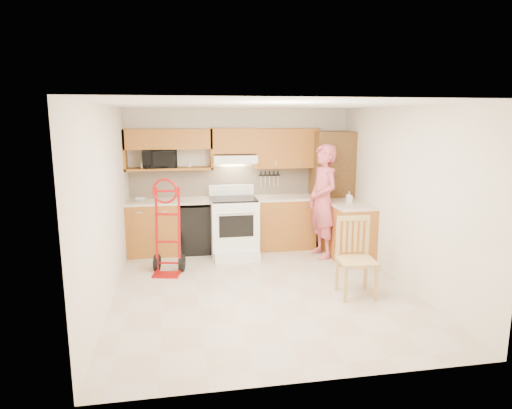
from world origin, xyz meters
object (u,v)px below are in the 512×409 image
object	(u,v)px
hand_truck	(167,232)
dining_chair	(357,258)
range	(234,222)
person	(323,201)
microwave	(159,159)

from	to	relation	value
hand_truck	dining_chair	world-z (taller)	hand_truck
range	person	size ratio (longest dim) A/B	0.61
person	dining_chair	xyz separation A→B (m)	(-0.10, -1.74, -0.44)
microwave	hand_truck	xyz separation A→B (m)	(0.11, -1.22, -0.99)
hand_truck	dining_chair	bearing A→B (deg)	-15.26
range	hand_truck	world-z (taller)	hand_truck
microwave	dining_chair	world-z (taller)	microwave
range	person	world-z (taller)	person
person	hand_truck	bearing A→B (deg)	-90.08
microwave	person	size ratio (longest dim) A/B	0.30
range	dining_chair	world-z (taller)	range
hand_truck	dining_chair	distance (m)	2.81
dining_chair	microwave	bearing A→B (deg)	140.13
microwave	range	xyz separation A→B (m)	(1.23, -0.46, -1.06)
person	hand_truck	xyz separation A→B (m)	(-2.59, -0.43, -0.30)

